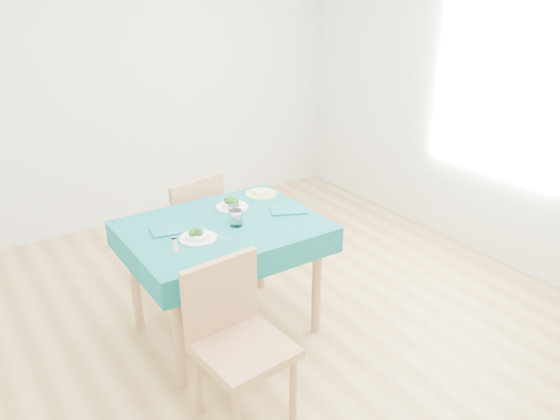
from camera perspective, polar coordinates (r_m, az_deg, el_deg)
room_shell at (r=3.08m, az=0.00°, el=8.52°), size 4.02×4.52×2.73m
table at (r=3.47m, az=-5.74°, el=-7.19°), size 1.15×0.87×0.76m
chair_near at (r=2.73m, az=-3.82°, el=-12.54°), size 0.47×0.50×1.07m
chair_far at (r=4.03m, az=-10.16°, el=-0.26°), size 0.52×0.56×1.09m
bowl_near at (r=3.12m, az=-8.61°, el=-2.50°), size 0.21×0.21×0.06m
bowl_far at (r=3.52m, az=-5.05°, el=0.71°), size 0.21×0.21×0.06m
fork_near at (r=3.09m, az=-10.89°, el=-3.62°), size 0.08×0.19×0.00m
knife_near at (r=3.17m, az=-6.78°, el=-2.58°), size 0.08×0.23×0.00m
fork_far at (r=3.46m, az=-5.11°, el=-0.24°), size 0.08×0.17×0.00m
knife_far at (r=3.56m, az=0.80°, el=0.61°), size 0.05×0.19×0.00m
napkin_near at (r=3.25m, az=-11.62°, el=-2.13°), size 0.22×0.17×0.01m
napkin_far at (r=3.47m, az=0.86°, el=0.02°), size 0.27×0.23×0.01m
tumbler_center at (r=3.35m, az=-4.82°, el=-0.24°), size 0.07×0.07×0.09m
tumbler_side at (r=3.26m, az=-4.63°, el=-0.83°), size 0.08×0.08×0.10m
side_plate at (r=3.72m, az=-1.98°, el=1.69°), size 0.22×0.22×0.01m
bread_slice at (r=3.72m, az=-1.99°, el=1.87°), size 0.11×0.11×0.01m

